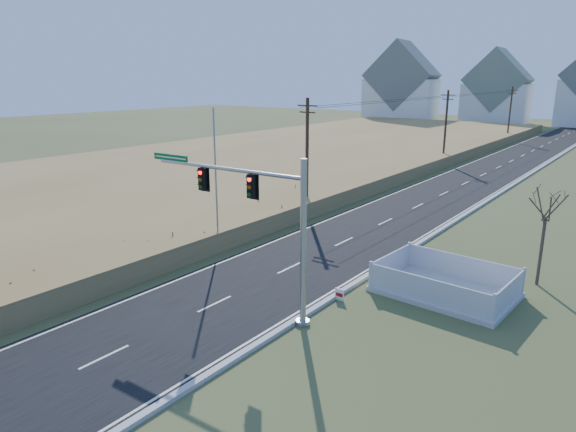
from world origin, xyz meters
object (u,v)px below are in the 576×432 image
object	(u,v)px
traffic_signal_mast	(267,219)
bare_tree	(548,203)
flagpole	(216,196)
open_sign	(339,295)
fence_enclosure	(445,289)

from	to	relation	value
traffic_signal_mast	bare_tree	bearing A→B (deg)	48.47
traffic_signal_mast	flagpole	world-z (taller)	flagpole
open_sign	bare_tree	distance (m)	11.50
traffic_signal_mast	flagpole	distance (m)	9.43
fence_enclosure	open_sign	world-z (taller)	fence_enclosure
flagpole	bare_tree	bearing A→B (deg)	19.92
traffic_signal_mast	bare_tree	world-z (taller)	traffic_signal_mast
traffic_signal_mast	open_sign	bearing A→B (deg)	57.13
fence_enclosure	flagpole	size ratio (longest dim) A/B	0.76
fence_enclosure	flagpole	xyz separation A→B (m)	(-13.66, -2.08, 3.25)
open_sign	flagpole	distance (m)	10.52
open_sign	fence_enclosure	bearing A→B (deg)	45.45
open_sign	bare_tree	world-z (taller)	bare_tree
open_sign	flagpole	xyz separation A→B (m)	(-9.86, 1.76, 3.22)
open_sign	bare_tree	size ratio (longest dim) A/B	0.11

